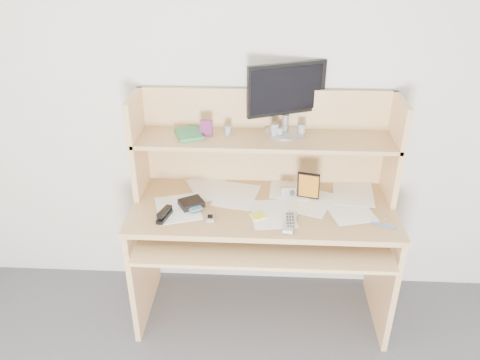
{
  "coord_description": "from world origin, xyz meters",
  "views": [
    {
      "loc": [
        -0.01,
        -0.65,
        2.06
      ],
      "look_at": [
        -0.12,
        1.43,
        0.93
      ],
      "focal_mm": 35.0,
      "sensor_mm": 36.0,
      "label": 1
    }
  ],
  "objects_px": {
    "desk": "(263,207)",
    "keyboard": "(285,228)",
    "monitor": "(286,97)",
    "tv_remote": "(290,222)",
    "game_case": "(308,186)"
  },
  "relations": [
    {
      "from": "keyboard",
      "to": "monitor",
      "type": "relative_size",
      "value": 1.07
    },
    {
      "from": "desk",
      "to": "keyboard",
      "type": "xyz_separation_m",
      "value": [
        0.12,
        -0.16,
        -0.03
      ]
    },
    {
      "from": "desk",
      "to": "tv_remote",
      "type": "height_order",
      "value": "desk"
    },
    {
      "from": "tv_remote",
      "to": "game_case",
      "type": "distance_m",
      "value": 0.28
    },
    {
      "from": "desk",
      "to": "monitor",
      "type": "bearing_deg",
      "value": 54.09
    },
    {
      "from": "desk",
      "to": "keyboard",
      "type": "distance_m",
      "value": 0.2
    },
    {
      "from": "keyboard",
      "to": "tv_remote",
      "type": "height_order",
      "value": "tv_remote"
    },
    {
      "from": "game_case",
      "to": "monitor",
      "type": "xyz_separation_m",
      "value": [
        -0.13,
        0.16,
        0.44
      ]
    },
    {
      "from": "keyboard",
      "to": "desk",
      "type": "bearing_deg",
      "value": 131.33
    },
    {
      "from": "monitor",
      "to": "game_case",
      "type": "bearing_deg",
      "value": -72.32
    },
    {
      "from": "keyboard",
      "to": "game_case",
      "type": "distance_m",
      "value": 0.26
    },
    {
      "from": "desk",
      "to": "game_case",
      "type": "relative_size",
      "value": 8.4
    },
    {
      "from": "game_case",
      "to": "monitor",
      "type": "height_order",
      "value": "monitor"
    },
    {
      "from": "keyboard",
      "to": "game_case",
      "type": "height_order",
      "value": "game_case"
    },
    {
      "from": "game_case",
      "to": "monitor",
      "type": "distance_m",
      "value": 0.49
    }
  ]
}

